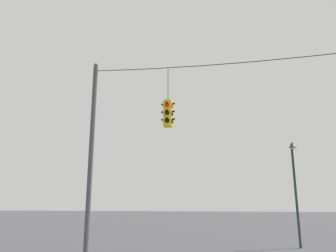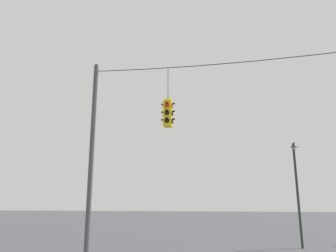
% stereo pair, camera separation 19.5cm
% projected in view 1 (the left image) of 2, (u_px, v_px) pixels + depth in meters
% --- Properties ---
extents(utility_pole_left, '(0.21, 0.21, 8.43)m').
position_uv_depth(utility_pole_left, '(91.00, 154.00, 14.15)').
color(utility_pole_left, '#4C4C51').
rests_on(utility_pole_left, ground_plane).
extents(span_wire, '(16.62, 0.03, 0.34)m').
position_uv_depth(span_wire, '(286.00, 56.00, 13.10)').
color(span_wire, black).
extents(traffic_light_near_right_pole, '(0.58, 0.58, 2.63)m').
position_uv_depth(traffic_light_near_right_pole, '(168.00, 113.00, 13.74)').
color(traffic_light_near_right_pole, yellow).
extents(street_lamp, '(0.38, 0.67, 5.20)m').
position_uv_depth(street_lamp, '(295.00, 177.00, 16.68)').
color(street_lamp, '#233323').
rests_on(street_lamp, ground_plane).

